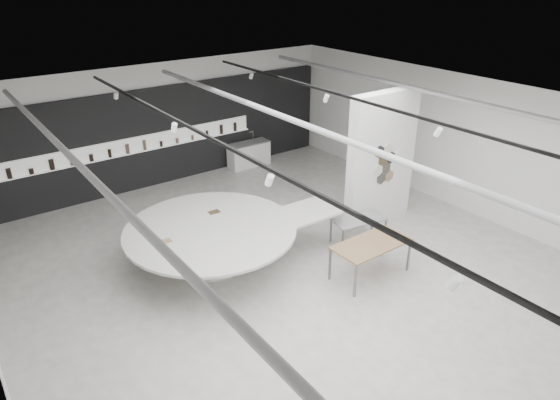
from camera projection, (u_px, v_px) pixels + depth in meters
room at (298, 197)px, 10.40m from camera, size 12.02×14.02×3.82m
back_wall_display at (162, 136)px, 15.68m from camera, size 11.80×0.27×3.10m
partition_column at (381, 159)px, 13.16m from camera, size 2.20×0.38×3.60m
display_island at (215, 240)px, 11.58m from camera, size 5.12×4.09×1.01m
sample_table_wood at (371, 246)px, 11.13m from camera, size 1.79×0.90×0.84m
sample_table_stone at (359, 221)px, 12.53m from camera, size 1.43×0.92×0.68m
kitchen_counter at (249, 154)px, 17.42m from camera, size 1.51×0.61×1.18m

